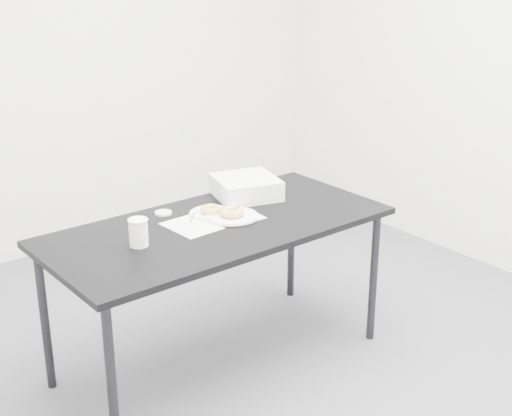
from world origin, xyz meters
TOP-DOWN VIEW (x-y plane):
  - floor at (0.00, 0.00)m, footprint 4.00×4.00m
  - wall_back at (0.00, 2.00)m, footprint 4.00×0.02m
  - table at (-0.07, 0.14)m, footprint 1.65×0.79m
  - scorecard at (-0.19, 0.19)m, footprint 0.22×0.27m
  - logo_patch at (-0.11, 0.28)m, footprint 0.04×0.04m
  - pen at (-0.13, 0.27)m, footprint 0.09×0.09m
  - napkin at (0.07, 0.14)m, footprint 0.18×0.18m
  - plate_near at (0.03, 0.16)m, footprint 0.25×0.25m
  - donut_near at (0.03, 0.16)m, footprint 0.14×0.14m
  - plate_far at (-0.02, 0.27)m, footprint 0.21×0.21m
  - donut_far at (-0.02, 0.27)m, footprint 0.13×0.13m
  - coffee_cup at (-0.50, 0.14)m, footprint 0.08×0.08m
  - cup_lid at (-0.21, 0.41)m, footprint 0.08×0.08m
  - bakery_box at (0.27, 0.37)m, footprint 0.38×0.38m

SIDE VIEW (x-z plane):
  - floor at x=0.00m, z-range 0.00..0.00m
  - table at x=-0.07m, z-range 0.32..1.07m
  - scorecard at x=-0.19m, z-range 0.75..0.75m
  - napkin at x=0.07m, z-range 0.75..0.75m
  - plate_far at x=-0.02m, z-range 0.75..0.75m
  - logo_patch at x=-0.11m, z-range 0.75..0.75m
  - cup_lid at x=-0.21m, z-range 0.75..0.76m
  - pen at x=-0.13m, z-range 0.75..0.76m
  - plate_near at x=0.03m, z-range 0.75..0.76m
  - donut_far at x=-0.02m, z-range 0.75..0.79m
  - donut_near at x=0.03m, z-range 0.76..0.80m
  - bakery_box at x=0.27m, z-range 0.75..0.85m
  - coffee_cup at x=-0.50m, z-range 0.75..0.87m
  - wall_back at x=0.00m, z-range 0.00..2.70m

